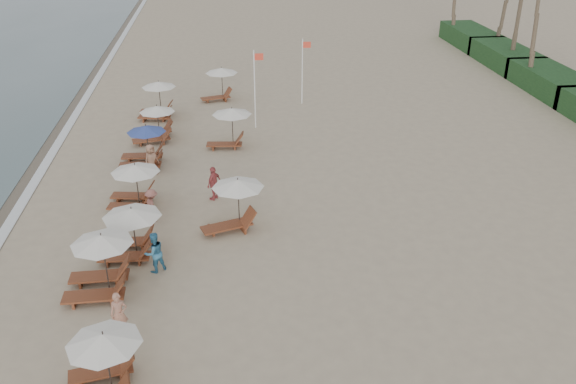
{
  "coord_description": "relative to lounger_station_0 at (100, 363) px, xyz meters",
  "views": [
    {
      "loc": [
        -1.69,
        -17.45,
        12.98
      ],
      "look_at": [
        1.0,
        5.61,
        1.3
      ],
      "focal_mm": 37.2,
      "sensor_mm": 36.0,
      "label": 1
    }
  ],
  "objects": [
    {
      "name": "lounger_station_0",
      "position": [
        0.0,
        0.0,
        0.0
      ],
      "size": [
        2.51,
        2.15,
        2.07
      ],
      "color": "brown",
      "rests_on": "ground"
    },
    {
      "name": "inland_station_1",
      "position": [
        4.15,
        18.27,
        0.31
      ],
      "size": [
        2.73,
        2.24,
        2.22
      ],
      "color": "brown",
      "rests_on": "ground"
    },
    {
      "name": "lounger_station_1",
      "position": [
        -0.86,
        4.92,
        0.02
      ],
      "size": [
        2.69,
        2.2,
        2.38
      ],
      "color": "brown",
      "rests_on": "ground"
    },
    {
      "name": "lounger_station_6",
      "position": [
        -0.3,
        23.72,
        0.06
      ],
      "size": [
        2.61,
        2.22,
        2.38
      ],
      "color": "brown",
      "rests_on": "ground"
    },
    {
      "name": "beachgoer_far_a",
      "position": [
        3.28,
        11.85,
        -0.21
      ],
      "size": [
        0.88,
        1.04,
        1.67
      ],
      "primitive_type": "imported",
      "rotation": [
        0.0,
        0.0,
        4.11
      ],
      "color": "#AA4444",
      "rests_on": "ground"
    },
    {
      "name": "beachgoer_mid_a",
      "position": [
        1.01,
        6.07,
        -0.22
      ],
      "size": [
        1.01,
        0.95,
        1.65
      ],
      "primitive_type": "imported",
      "rotation": [
        0.0,
        0.0,
        3.7
      ],
      "color": "teal",
      "rests_on": "ground"
    },
    {
      "name": "lounger_station_3",
      "position": [
        -0.42,
        11.59,
        -0.0
      ],
      "size": [
        2.58,
        2.23,
        2.06
      ],
      "color": "brown",
      "rests_on": "ground"
    },
    {
      "name": "flag_pole_far",
      "position": [
        9.37,
        25.56,
        1.41
      ],
      "size": [
        0.6,
        0.08,
        4.41
      ],
      "color": "silver",
      "rests_on": "ground"
    },
    {
      "name": "inland_station_0",
      "position": [
        4.05,
        8.94,
        0.23
      ],
      "size": [
        2.9,
        2.29,
        2.22
      ],
      "color": "brown",
      "rests_on": "ground"
    },
    {
      "name": "beachgoer_mid_b",
      "position": [
        0.59,
        10.05,
        -0.28
      ],
      "size": [
        0.98,
        1.14,
        1.53
      ],
      "primitive_type": "imported",
      "rotation": [
        0.0,
        0.0,
        2.08
      ],
      "color": "#9A5A4E",
      "rests_on": "ground"
    },
    {
      "name": "inland_station_2",
      "position": [
        3.72,
        26.96,
        0.3
      ],
      "size": [
        2.76,
        2.24,
        2.22
      ],
      "color": "brown",
      "rests_on": "ground"
    },
    {
      "name": "lounger_station_4",
      "position": [
        -0.44,
        16.22,
        -0.09
      ],
      "size": [
        2.64,
        2.09,
        2.22
      ],
      "color": "brown",
      "rests_on": "ground"
    },
    {
      "name": "foam_line",
      "position": [
        -5.69,
        13.99,
        -1.03
      ],
      "size": [
        0.5,
        140.0,
        0.02
      ],
      "primitive_type": "cube",
      "color": "white",
      "rests_on": "ground"
    },
    {
      "name": "wet_sand_band",
      "position": [
        -6.99,
        13.99,
        -1.04
      ],
      "size": [
        3.2,
        140.0,
        0.01
      ],
      "primitive_type": "cube",
      "color": "#6B5E4C",
      "rests_on": "ground"
    },
    {
      "name": "lounger_station_5",
      "position": [
        -0.17,
        19.84,
        -0.12
      ],
      "size": [
        2.65,
        2.45,
        2.07
      ],
      "color": "brown",
      "rests_on": "ground"
    },
    {
      "name": "lounger_station_2",
      "position": [
        -0.1,
        7.36,
        -0.0
      ],
      "size": [
        2.65,
        2.31,
        2.07
      ],
      "color": "brown",
      "rests_on": "ground"
    },
    {
      "name": "beachgoer_near",
      "position": [
        0.17,
        2.56,
        -0.28
      ],
      "size": [
        0.59,
        0.42,
        1.54
      ],
      "primitive_type": "imported",
      "rotation": [
        0.0,
        0.0,
        0.1
      ],
      "color": "tan",
      "rests_on": "ground"
    },
    {
      "name": "flag_pole_near",
      "position": [
        5.88,
        21.2,
        1.6
      ],
      "size": [
        0.59,
        0.08,
        4.79
      ],
      "color": "silver",
      "rests_on": "ground"
    },
    {
      "name": "beachgoer_far_b",
      "position": [
        0.12,
        15.02,
        -0.23
      ],
      "size": [
        0.93,
        0.93,
        1.64
      ],
      "primitive_type": "imported",
      "rotation": [
        0.0,
        0.0,
        0.79
      ],
      "color": "#A37358",
      "rests_on": "ground"
    },
    {
      "name": "ground",
      "position": [
        5.51,
        3.99,
        -1.04
      ],
      "size": [
        160.0,
        160.0,
        0.0
      ],
      "primitive_type": "plane",
      "color": "tan",
      "rests_on": "ground"
    }
  ]
}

